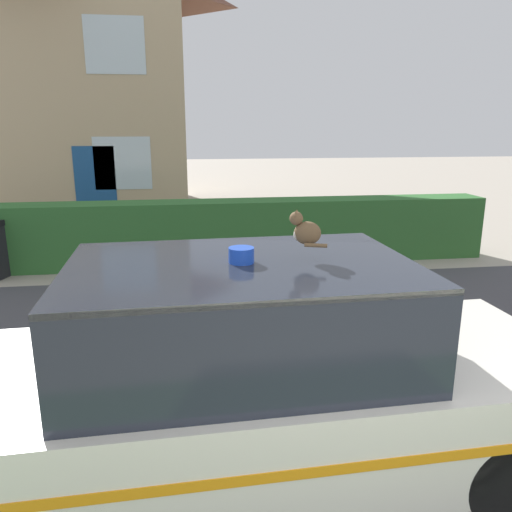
{
  "coord_description": "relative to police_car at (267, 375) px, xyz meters",
  "views": [
    {
      "loc": [
        -1.28,
        -0.43,
        2.59
      ],
      "look_at": [
        -0.44,
        5.38,
        1.05
      ],
      "focal_mm": 35.0,
      "sensor_mm": 36.0,
      "label": 1
    }
  ],
  "objects": [
    {
      "name": "cat",
      "position": [
        0.26,
        0.02,
        1.08
      ],
      "size": [
        0.24,
        0.22,
        0.24
      ],
      "rotation": [
        0.0,
        0.0,
        2.8
      ],
      "color": "brown",
      "rests_on": "police_car"
    },
    {
      "name": "house_left",
      "position": [
        -4.01,
        12.88,
        3.55
      ],
      "size": [
        7.43,
        6.72,
        8.54
      ],
      "color": "tan",
      "rests_on": "ground"
    },
    {
      "name": "road_strip",
      "position": [
        0.72,
        1.73,
        -0.79
      ],
      "size": [
        28.0,
        6.59,
        0.01
      ],
      "primitive_type": "cube",
      "color": "#424247",
      "rests_on": "ground"
    },
    {
      "name": "police_car",
      "position": [
        0.0,
        0.0,
        0.0
      ],
      "size": [
        4.46,
        1.89,
        1.77
      ],
      "rotation": [
        0.0,
        0.0,
        0.03
      ],
      "color": "black",
      "rests_on": "road_strip"
    },
    {
      "name": "garden_hedge",
      "position": [
        0.09,
        6.08,
        -0.2
      ],
      "size": [
        10.43,
        0.73,
        1.21
      ],
      "primitive_type": "cube",
      "color": "#2D662D",
      "rests_on": "ground"
    }
  ]
}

